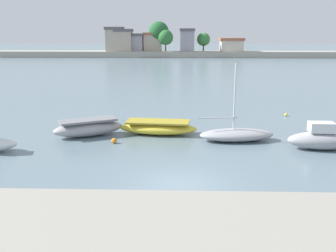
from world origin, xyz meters
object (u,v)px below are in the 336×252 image
object	(u,v)px
moored_boat_1	(88,128)
mooring_buoy_2	(286,115)
moored_boat_3	(236,135)
mooring_buoy_0	(114,141)
moored_boat_4	(323,139)
moored_boat_2	(158,128)

from	to	relation	value
moored_boat_1	mooring_buoy_2	distance (m)	16.29
moored_boat_3	mooring_buoy_0	world-z (taller)	moored_boat_3
moored_boat_3	moored_boat_4	distance (m)	5.14
moored_boat_1	moored_boat_2	distance (m)	4.67
moored_boat_1	moored_boat_2	world-z (taller)	moored_boat_1
moored_boat_2	mooring_buoy_0	distance (m)	3.54
moored_boat_2	moored_boat_4	world-z (taller)	moored_boat_4
moored_boat_1	moored_boat_4	size ratio (longest dim) A/B	1.17
moored_boat_2	mooring_buoy_0	bearing A→B (deg)	-132.86
moored_boat_1	moored_boat_4	distance (m)	14.81
moored_boat_2	moored_boat_4	bearing A→B (deg)	-12.59
mooring_buoy_0	moored_boat_3	bearing A→B (deg)	6.37
moored_boat_4	mooring_buoy_0	size ratio (longest dim) A/B	12.38
mooring_buoy_0	moored_boat_4	bearing A→B (deg)	-3.80
moored_boat_3	mooring_buoy_0	xyz separation A→B (m)	(-7.73, -0.86, -0.23)
moored_boat_2	mooring_buoy_2	xyz separation A→B (m)	(10.23, 6.00, -0.31)
moored_boat_3	mooring_buoy_0	distance (m)	7.78
mooring_buoy_0	mooring_buoy_2	size ratio (longest dim) A/B	1.34
mooring_buoy_2	moored_boat_2	bearing A→B (deg)	-149.59
moored_boat_2	mooring_buoy_0	size ratio (longest dim) A/B	16.11
moored_boat_2	mooring_buoy_2	size ratio (longest dim) A/B	21.63
moored_boat_2	mooring_buoy_0	world-z (taller)	moored_boat_2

